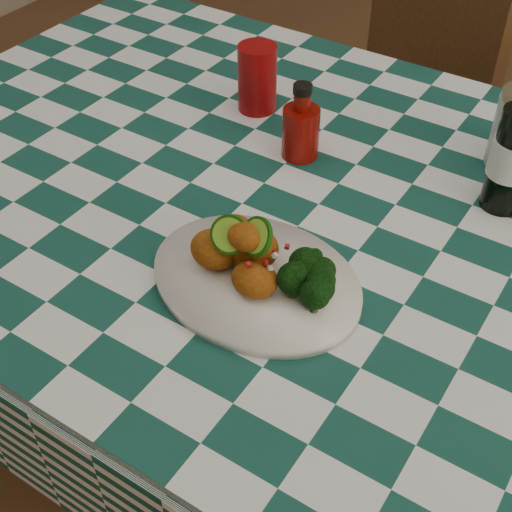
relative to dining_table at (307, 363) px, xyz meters
The scene contains 8 objects.
ground 0.39m from the dining_table, ahead, with size 5.00×5.00×0.00m, color brown.
dining_table is the anchor object (origin of this frame).
plate 0.45m from the dining_table, 85.49° to the right, with size 0.31×0.24×0.02m, color white, non-canonical shape.
fried_chicken_pile 0.50m from the dining_table, 88.68° to the right, with size 0.14×0.10×0.09m, color #9D500F, non-canonical shape.
broccoli_side 0.49m from the dining_table, 62.90° to the right, with size 0.07×0.07×0.05m, color black, non-canonical shape.
red_tumbler 0.55m from the dining_table, 141.37° to the left, with size 0.07×0.07×0.13m, color maroon.
ketchup_bottle 0.48m from the dining_table, 133.04° to the left, with size 0.06×0.06×0.13m, color #700A05, non-canonical shape.
wooden_chair_left 0.76m from the dining_table, 108.80° to the left, with size 0.45×0.47×0.99m, color #472814, non-canonical shape.
Camera 1 is at (0.40, -0.80, 1.48)m, focal length 50.00 mm.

